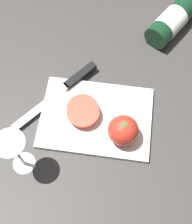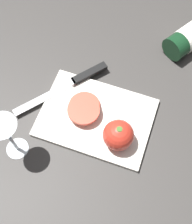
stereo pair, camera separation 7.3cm
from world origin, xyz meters
name	(u,v)px [view 1 (the left image)]	position (x,y,z in m)	size (l,w,h in m)	color
ground_plane	(79,107)	(0.00, 0.00, 0.00)	(3.00, 3.00, 0.00)	#383533
cutting_board	(96,118)	(0.05, -0.03, 0.01)	(0.31, 0.22, 0.01)	silver
wine_bottle	(175,18)	(0.26, 0.34, 0.04)	(0.22, 0.30, 0.08)	#14381E
wine_glass	(14,150)	(-0.12, -0.18, 0.11)	(0.07, 0.07, 0.16)	silver
whole_tomato	(123,130)	(0.13, -0.08, 0.05)	(0.08, 0.08, 0.08)	red
knife	(72,82)	(-0.03, 0.07, 0.02)	(0.21, 0.25, 0.01)	silver
tomato_slice_stack_near	(83,110)	(0.02, -0.02, 0.03)	(0.10, 0.11, 0.03)	#DB4C38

